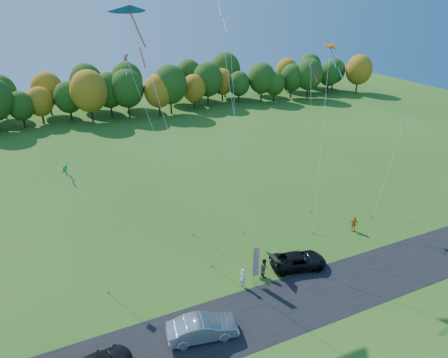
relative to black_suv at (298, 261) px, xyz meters
name	(u,v)px	position (x,y,z in m)	size (l,w,h in m)	color
ground	(253,279)	(-4.48, 0.25, -0.70)	(160.00, 160.00, 0.00)	#255B18
asphalt_strip	(277,309)	(-4.48, -3.75, -0.70)	(90.00, 6.00, 0.01)	black
tree_line	(123,116)	(-4.48, 55.25, -0.70)	(116.00, 12.00, 10.00)	#1E4711
black_suv	(298,261)	(0.00, 0.00, 0.00)	(2.33, 5.06, 1.41)	black
silver_sedan	(202,328)	(-10.80, -3.92, 0.13)	(1.77, 5.07, 1.67)	silver
person_tailgate_a	(243,278)	(-5.72, -0.31, 0.21)	(0.66, 0.43, 1.82)	white
person_tailgate_b	(264,267)	(-3.40, 0.25, 0.15)	(0.83, 0.65, 1.71)	gray
person_east	(354,224)	(8.65, 2.71, 0.12)	(0.97, 0.40, 1.65)	orange
feather_flag	(256,262)	(-4.62, -0.42, 1.59)	(0.50, 0.12, 3.76)	#999999
kite_delta_blue	(170,137)	(-8.85, 7.80, 10.47)	(5.17, 10.13, 23.13)	#4C3F33
kite_parafoil_orange	(233,80)	(-0.40, 13.07, 13.72)	(4.84, 12.68, 29.09)	#4C3F33
kite_delta_red	(233,103)	(-2.24, 9.18, 12.46)	(2.36, 10.95, 24.37)	#4C3F33
kite_parafoil_rainbow	(322,137)	(7.73, 8.15, 8.04)	(8.03, 9.04, 17.84)	#4C3F33
kite_diamond_green	(86,230)	(-16.96, 6.06, 4.21)	(2.00, 5.40, 10.12)	#4C3F33
kite_diamond_white	(311,138)	(7.74, 10.02, 7.30)	(2.41, 5.44, 16.34)	#4C3F33
kite_diamond_pink	(160,147)	(-8.47, 13.09, 7.73)	(3.99, 8.99, 17.34)	#4C3F33
kite_diamond_blue_low	(388,170)	(14.91, 5.25, 4.04)	(5.69, 3.32, 9.84)	#4C3F33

